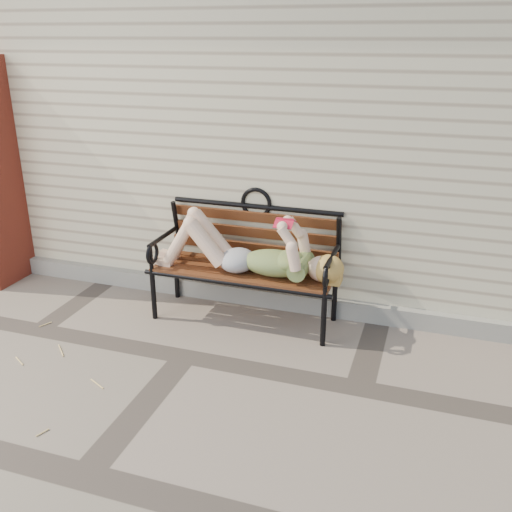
% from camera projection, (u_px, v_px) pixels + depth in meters
% --- Properties ---
extents(ground, '(80.00, 80.00, 0.00)m').
position_uv_depth(ground, '(185.00, 357.00, 4.09)').
color(ground, '#75655A').
rests_on(ground, ground).
extents(house_wall, '(8.00, 4.00, 3.00)m').
position_uv_depth(house_wall, '(296.00, 99.00, 6.19)').
color(house_wall, beige).
rests_on(house_wall, ground).
extents(foundation_strip, '(8.00, 0.10, 0.15)m').
position_uv_depth(foundation_strip, '(232.00, 293.00, 4.92)').
color(foundation_strip, gray).
rests_on(foundation_strip, ground).
extents(garden_bench, '(1.57, 0.63, 1.02)m').
position_uv_depth(garden_bench, '(248.00, 249.00, 4.51)').
color(garden_bench, black).
rests_on(garden_bench, ground).
extents(reading_woman, '(1.49, 0.34, 0.47)m').
position_uv_depth(reading_woman, '(244.00, 251.00, 4.38)').
color(reading_woman, '#0A3748').
rests_on(reading_woman, ground).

